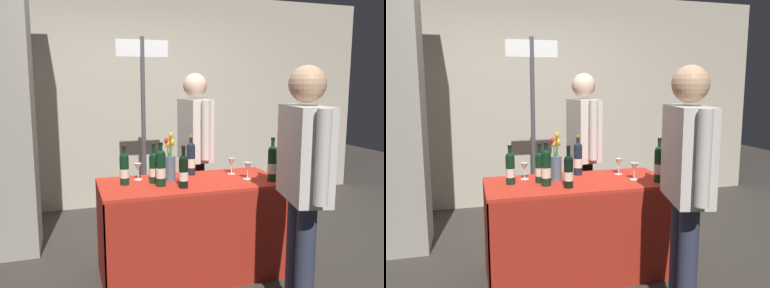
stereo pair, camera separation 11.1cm
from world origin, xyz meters
The scene contains 17 objects.
ground_plane centered at (0.00, 0.00, 0.00)m, with size 12.00×12.00×0.00m, color #38332D.
back_partition centered at (0.00, 2.07, 1.34)m, with size 6.27×0.12×2.67m, color #B2A893.
concrete_pillar centered at (-1.48, 0.93, 1.54)m, with size 0.52×0.52×3.08m, color gray.
tasting_table centered at (0.00, 0.00, 0.53)m, with size 1.46×0.67×0.78m.
featured_wine_bottle centered at (0.06, 0.21, 0.92)m, with size 0.07×0.07×0.34m.
display_bottle_0 centered at (0.61, -0.20, 0.92)m, with size 0.07×0.07×0.35m.
display_bottle_1 centered at (-0.53, 0.05, 0.91)m, with size 0.07×0.07×0.30m.
display_bottle_2 centered at (-0.30, 0.04, 0.90)m, with size 0.07×0.07×0.31m.
display_bottle_3 centered at (-0.12, -0.17, 0.90)m, with size 0.07×0.07×0.32m.
display_bottle_4 centered at (-0.27, -0.07, 0.92)m, with size 0.08×0.08×0.33m.
wine_glass_near_vendor centered at (0.45, -0.08, 0.88)m, with size 0.07×0.07×0.14m.
wine_glass_mid centered at (-0.40, 0.18, 0.87)m, with size 0.07×0.07×0.14m.
wine_glass_near_taster centered at (0.40, 0.14, 0.87)m, with size 0.07×0.07×0.14m.
flower_vase centered at (-0.16, 0.07, 0.92)m, with size 0.09×0.09×0.39m.
vendor_presenter centered at (0.23, 0.61, 0.99)m, with size 0.24×0.58×1.65m.
taster_foreground_right centered at (0.46, -0.84, 1.00)m, with size 0.32×0.62×1.66m.
booth_signpost centered at (-0.19, 1.02, 1.24)m, with size 0.52×0.04×2.01m.
Camera 1 is at (-0.93, -2.87, 1.54)m, focal length 36.29 mm.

